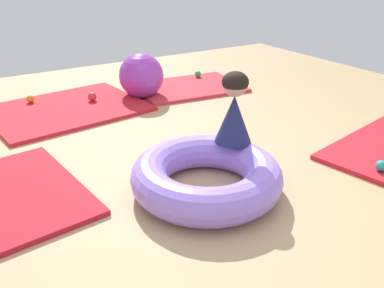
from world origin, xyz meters
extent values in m
plane|color=tan|center=(0.00, 0.00, 0.00)|extent=(8.00, 8.00, 0.00)
cube|color=red|center=(-0.40, 2.15, 0.02)|extent=(1.75, 1.45, 0.04)
cube|color=red|center=(1.20, 2.14, 0.02)|extent=(1.43, 1.10, 0.04)
torus|color=#9975EA|center=(-0.04, -0.14, 0.13)|extent=(1.11, 1.11, 0.27)
cone|color=navy|center=(0.31, 0.02, 0.45)|extent=(0.40, 0.40, 0.37)
sphere|color=tan|center=(0.31, 0.02, 0.73)|extent=(0.19, 0.19, 0.19)
ellipsoid|color=black|center=(0.31, 0.02, 0.75)|extent=(0.20, 0.20, 0.16)
sphere|color=green|center=(1.53, 2.44, 0.08)|extent=(0.09, 0.09, 0.09)
sphere|color=orange|center=(-0.71, 2.53, 0.08)|extent=(0.09, 0.09, 0.09)
sphere|color=red|center=(-0.08, 2.21, 0.09)|extent=(0.10, 0.10, 0.10)
sphere|color=teal|center=(1.27, -0.66, 0.08)|extent=(0.09, 0.09, 0.09)
sphere|color=purple|center=(0.53, 2.14, 0.27)|extent=(0.54, 0.54, 0.54)
camera|label=1|loc=(-1.52, -2.34, 1.60)|focal=38.77mm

